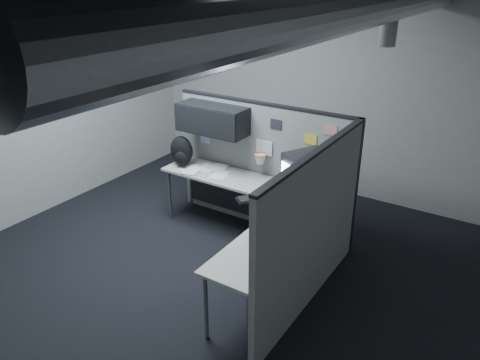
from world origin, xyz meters
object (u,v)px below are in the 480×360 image
Objects in this scene: monitor at (310,178)px; phone at (265,240)px; backpack at (182,151)px; desk at (254,204)px; keyboard at (258,198)px.

phone is (0.04, -1.04, -0.23)m from monitor.
phone is at bearing -44.46° from backpack.
monitor is (0.59, 0.19, 0.39)m from desk.
desk is 4.68× the size of keyboard.
monitor reaches higher than keyboard.
monitor is at bearing -15.79° from backpack.
backpack is (-1.83, 0.05, -0.09)m from monitor.
backpack reaches higher than phone.
backpack is (-1.35, 0.33, 0.17)m from keyboard.
monitor reaches higher than desk.
keyboard is at bearing -38.54° from desk.
desk is 1.30m from backpack.
desk is at bearing 115.27° from phone.
keyboard is 1.62× the size of phone.
keyboard is at bearing 113.03° from phone.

